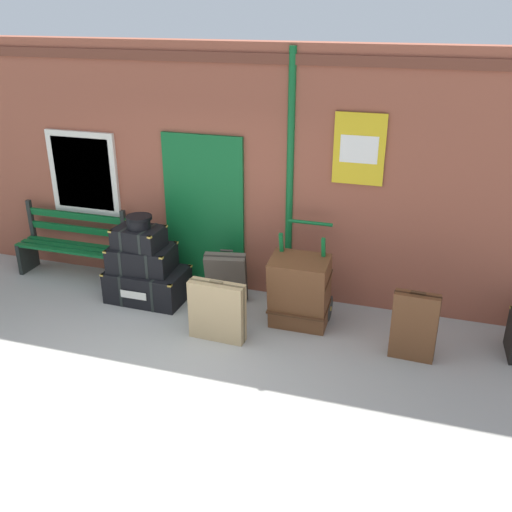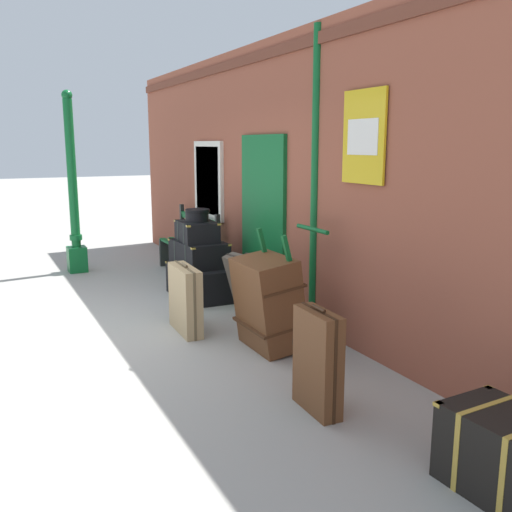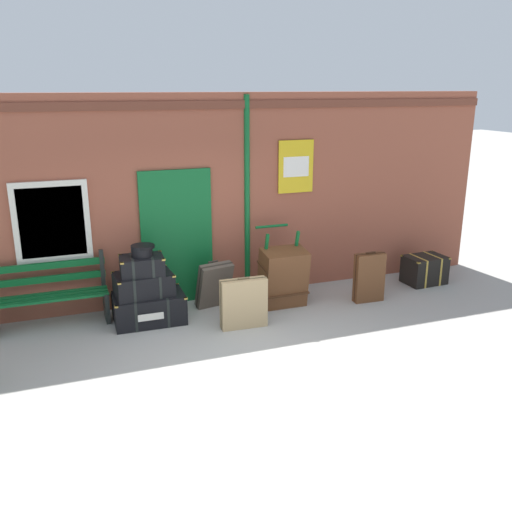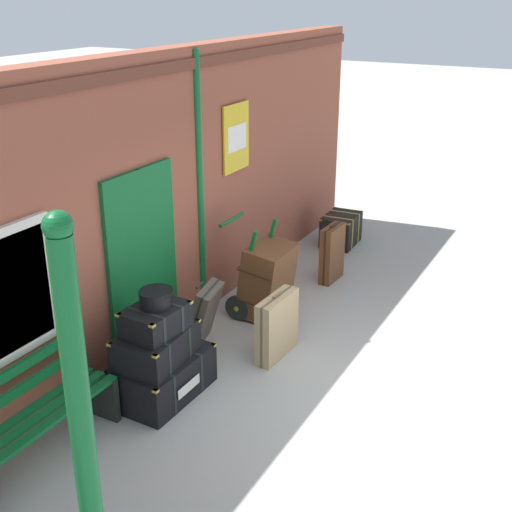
{
  "view_description": "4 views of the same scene",
  "coord_description": "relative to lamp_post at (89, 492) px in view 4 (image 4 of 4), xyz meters",
  "views": [
    {
      "loc": [
        2.57,
        -4.24,
        3.61
      ],
      "look_at": [
        0.71,
        1.69,
        0.87
      ],
      "focal_mm": 40.4,
      "sensor_mm": 36.0,
      "label": 1
    },
    {
      "loc": [
        5.93,
        -0.77,
        1.99
      ],
      "look_at": [
        0.69,
        1.86,
        0.82
      ],
      "focal_mm": 39.48,
      "sensor_mm": 36.0,
      "label": 2
    },
    {
      "loc": [
        -1.93,
        -5.74,
        3.29
      ],
      "look_at": [
        0.78,
        1.65,
        0.87
      ],
      "focal_mm": 39.01,
      "sensor_mm": 36.0,
      "label": 3
    },
    {
      "loc": [
        -5.38,
        -1.74,
        3.81
      ],
      "look_at": [
        0.97,
        1.72,
        0.87
      ],
      "focal_mm": 47.04,
      "sensor_mm": 36.0,
      "label": 4
    }
  ],
  "objects": [
    {
      "name": "suitcase_charcoal",
      "position": [
        5.71,
        0.81,
        -0.65
      ],
      "size": [
        0.5,
        0.18,
        0.82
      ],
      "color": "brown",
      "rests_on": "ground"
    },
    {
      "name": "corner_trunk",
      "position": [
        7.07,
        1.22,
        -0.81
      ],
      "size": [
        0.71,
        0.52,
        0.49
      ],
      "color": "black",
      "rests_on": "ground"
    },
    {
      "name": "ground_plane",
      "position": [
        3.11,
        -0.61,
        -1.05
      ],
      "size": [
        60.0,
        60.0,
        0.0
      ],
      "primitive_type": "plane",
      "color": "#A3A099"
    },
    {
      "name": "suitcase_caramel",
      "position": [
        3.33,
        1.38,
        -0.68
      ],
      "size": [
        0.58,
        0.46,
        0.75
      ],
      "color": "#51473D",
      "rests_on": "ground"
    },
    {
      "name": "brick_facade",
      "position": [
        3.1,
        1.98,
        0.55
      ],
      "size": [
        10.4,
        0.35,
        3.2
      ],
      "color": "brown",
      "rests_on": "ground"
    },
    {
      "name": "steamer_trunk_middle",
      "position": [
        2.24,
        1.2,
        -0.47
      ],
      "size": [
        0.84,
        0.6,
        0.33
      ],
      "color": "black",
      "rests_on": "steamer_trunk_base"
    },
    {
      "name": "porters_trolley",
      "position": [
        4.36,
        1.28,
        -0.78
      ],
      "size": [
        0.71,
        0.67,
        1.18
      ],
      "color": "black",
      "rests_on": "ground"
    },
    {
      "name": "platform_bench",
      "position": [
        0.96,
        1.55,
        -0.6
      ],
      "size": [
        1.6,
        0.43,
        1.01
      ],
      "color": "#0F5B28",
      "rests_on": "ground"
    },
    {
      "name": "large_brown_trunk",
      "position": [
        4.36,
        1.11,
        -0.58
      ],
      "size": [
        0.7,
        0.55,
        0.93
      ],
      "color": "brown",
      "rests_on": "ground"
    },
    {
      "name": "lamp_post",
      "position": [
        0.0,
        0.0,
        0.0
      ],
      "size": [
        0.28,
        0.28,
        2.78
      ],
      "color": "#0F5B28",
      "rests_on": "ground"
    },
    {
      "name": "suitcase_oxblood",
      "position": [
        3.52,
        0.55,
        -0.69
      ],
      "size": [
        0.67,
        0.21,
        0.75
      ],
      "color": "tan",
      "rests_on": "ground"
    },
    {
      "name": "round_hatbox",
      "position": [
        2.25,
        1.18,
        0.05
      ],
      "size": [
        0.33,
        0.32,
        0.16
      ],
      "color": "black",
      "rests_on": "steamer_trunk_top"
    },
    {
      "name": "steamer_trunk_base",
      "position": [
        2.3,
        1.19,
        -0.84
      ],
      "size": [
        1.02,
        0.68,
        0.43
      ],
      "color": "black",
      "rests_on": "ground"
    },
    {
      "name": "steamer_trunk_top",
      "position": [
        2.23,
        1.18,
        -0.18
      ],
      "size": [
        0.63,
        0.48,
        0.27
      ],
      "color": "black",
      "rests_on": "steamer_trunk_middle"
    }
  ]
}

